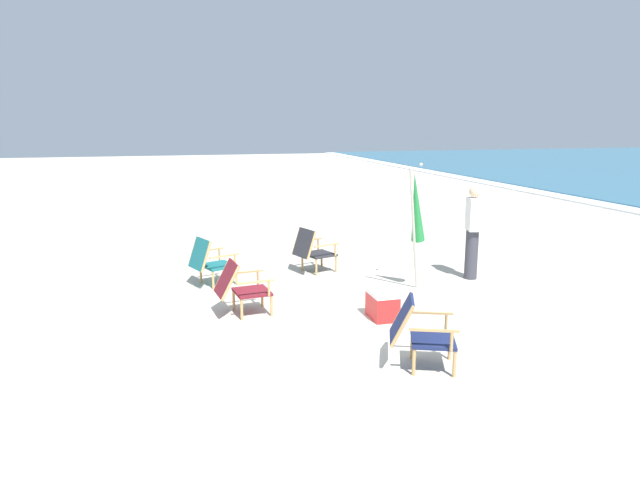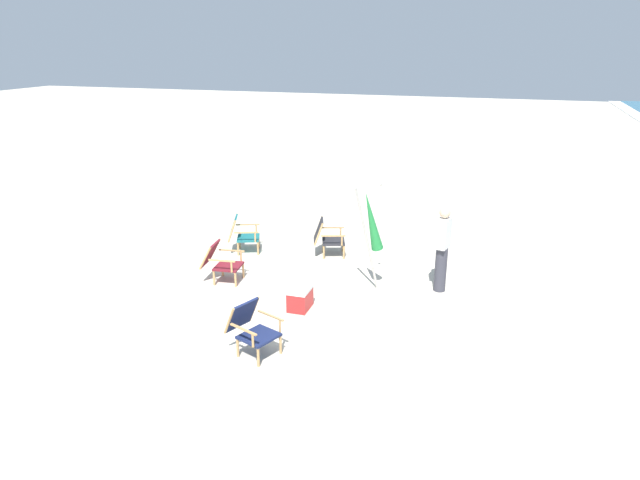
# 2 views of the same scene
# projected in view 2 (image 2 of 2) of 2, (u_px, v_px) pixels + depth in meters

# --- Properties ---
(ground_plane) EXTENTS (80.00, 80.00, 0.00)m
(ground_plane) POSITION_uv_depth(u_px,v_px,m) (242.00, 300.00, 10.34)
(ground_plane) COLOR beige
(beach_chair_back_right) EXTENTS (0.80, 0.89, 0.80)m
(beach_chair_back_right) POSITION_uv_depth(u_px,v_px,m) (251.00, 326.00, 8.51)
(beach_chair_back_right) COLOR #19234C
(beach_chair_back_right) RESTS_ON ground
(beach_chair_front_right) EXTENTS (0.65, 0.81, 0.79)m
(beach_chair_front_right) POSITION_uv_depth(u_px,v_px,m) (220.00, 261.00, 11.04)
(beach_chair_front_right) COLOR maroon
(beach_chair_front_right) RESTS_ON ground
(beach_chair_mid_center) EXTENTS (0.78, 0.84, 0.82)m
(beach_chair_mid_center) POSITION_uv_depth(u_px,v_px,m) (241.00, 233.00, 12.57)
(beach_chair_mid_center) COLOR #196066
(beach_chair_mid_center) RESTS_ON ground
(beach_chair_far_center) EXTENTS (0.76, 0.82, 0.82)m
(beach_chair_far_center) POSITION_uv_depth(u_px,v_px,m) (327.00, 236.00, 12.37)
(beach_chair_far_center) COLOR #28282D
(beach_chair_far_center) RESTS_ON ground
(umbrella_furled_green) EXTENTS (0.57, 0.53, 2.06)m
(umbrella_furled_green) POSITION_uv_depth(u_px,v_px,m) (371.00, 222.00, 10.32)
(umbrella_furled_green) COLOR #B7B2A8
(umbrella_furled_green) RESTS_ON ground
(person_near_chairs) EXTENTS (0.38, 0.28, 1.63)m
(person_near_chairs) POSITION_uv_depth(u_px,v_px,m) (442.00, 249.00, 10.48)
(person_near_chairs) COLOR #383842
(person_near_chairs) RESTS_ON ground
(cooler_box) EXTENTS (0.49, 0.35, 0.40)m
(cooler_box) POSITION_uv_depth(u_px,v_px,m) (300.00, 298.00, 9.97)
(cooler_box) COLOR red
(cooler_box) RESTS_ON ground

